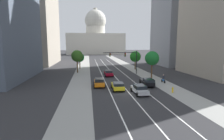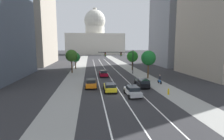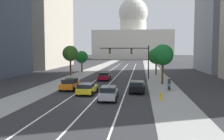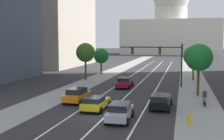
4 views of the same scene
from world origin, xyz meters
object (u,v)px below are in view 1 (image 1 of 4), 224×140
(cyclist, at_px, (163,79))
(street_tree_mid_right, at_px, (152,58))
(car_yellow, at_px, (118,86))
(car_black, at_px, (147,82))
(street_tree_near_right, at_px, (135,57))
(fire_hydrant, at_px, (173,90))
(car_silver, at_px, (140,89))
(car_orange, at_px, (99,82))
(street_tree_near_left, at_px, (77,56))
(car_crimson, at_px, (108,73))
(street_tree_mid_left, at_px, (80,57))
(capitol_building, at_px, (96,38))
(traffic_signal_mast, at_px, (126,57))

(cyclist, distance_m, street_tree_mid_right, 6.91)
(car_yellow, relative_size, street_tree_mid_right, 0.67)
(car_black, relative_size, street_tree_near_right, 0.81)
(car_black, xyz_separation_m, fire_hydrant, (2.57, -4.95, -0.34))
(car_silver, xyz_separation_m, car_orange, (-5.97, 5.96, 0.02))
(car_yellow, relative_size, street_tree_near_right, 0.73)
(car_orange, bearing_deg, street_tree_near_left, 16.97)
(car_crimson, height_order, street_tree_mid_left, street_tree_mid_left)
(car_silver, bearing_deg, fire_hydrant, -91.41)
(street_tree_near_right, bearing_deg, street_tree_mid_right, -89.39)
(car_silver, relative_size, car_crimson, 0.95)
(street_tree_mid_right, height_order, street_tree_mid_left, street_tree_mid_right)
(capitol_building, relative_size, street_tree_mid_right, 7.44)
(car_silver, distance_m, cyclist, 10.20)
(car_black, bearing_deg, car_silver, 150.97)
(car_silver, bearing_deg, car_yellow, 44.10)
(car_crimson, bearing_deg, cyclist, -134.89)
(fire_hydrant, distance_m, cyclist, 7.41)
(car_black, distance_m, street_tree_near_left, 23.20)
(capitol_building, height_order, street_tree_mid_right, capitol_building)
(car_black, height_order, cyclist, cyclist)
(street_tree_mid_left, bearing_deg, street_tree_near_left, -92.01)
(car_black, height_order, street_tree_mid_right, street_tree_mid_right)
(car_yellow, bearing_deg, street_tree_near_right, -20.52)
(traffic_signal_mast, xyz_separation_m, street_tree_mid_right, (4.94, -6.04, 0.08))
(traffic_signal_mast, bearing_deg, car_orange, -120.63)
(capitol_building, height_order, car_black, capitol_building)
(car_yellow, height_order, cyclist, cyclist)
(car_silver, xyz_separation_m, fire_hydrant, (5.54, 0.05, -0.30))
(car_yellow, relative_size, fire_hydrant, 4.58)
(car_black, xyz_separation_m, street_tree_near_left, (-13.90, 18.18, 3.80))
(car_silver, distance_m, street_tree_mid_right, 15.22)
(capitol_building, bearing_deg, car_yellow, -90.71)
(cyclist, bearing_deg, fire_hydrant, 163.44)
(car_black, bearing_deg, cyclist, -59.75)
(car_yellow, relative_size, car_black, 0.89)
(capitol_building, xyz_separation_m, car_orange, (-4.47, -117.77, -12.40))
(car_orange, distance_m, car_crimson, 11.30)
(car_yellow, xyz_separation_m, car_orange, (-2.98, 3.08, 0.05))
(car_yellow, relative_size, car_crimson, 0.90)
(car_black, distance_m, street_tree_near_right, 22.75)
(car_yellow, bearing_deg, fire_hydrant, -107.33)
(street_tree_mid_right, bearing_deg, car_crimson, 158.89)
(street_tree_near_left, xyz_separation_m, street_tree_near_right, (17.55, 4.05, -0.58))
(street_tree_mid_right, xyz_separation_m, street_tree_mid_left, (-17.41, 18.61, -0.94))
(car_yellow, relative_size, traffic_signal_mast, 0.47)
(street_tree_near_left, bearing_deg, cyclist, -41.35)
(traffic_signal_mast, bearing_deg, car_silver, -95.47)
(car_black, xyz_separation_m, street_tree_mid_left, (-13.61, 26.70, 2.82))
(car_yellow, bearing_deg, cyclist, -65.55)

